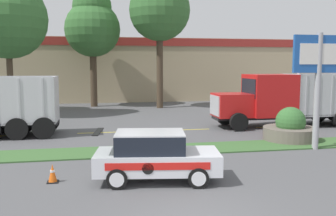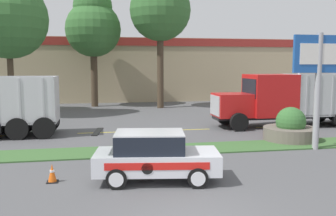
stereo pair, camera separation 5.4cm
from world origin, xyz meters
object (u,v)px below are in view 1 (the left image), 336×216
at_px(store_sign_post, 318,68).
at_px(stone_planter, 290,129).
at_px(rally_car, 155,156).
at_px(dump_truck_mid, 284,100).
at_px(traffic_cone, 53,173).

height_order(store_sign_post, stone_planter, store_sign_post).
bearing_deg(rally_car, stone_planter, 34.10).
distance_m(dump_truck_mid, store_sign_post, 6.81).
relative_size(dump_truck_mid, rally_car, 2.53).
xyz_separation_m(rally_car, store_sign_post, (7.99, 3.32, 2.87)).
relative_size(stone_planter, traffic_cone, 4.46).
xyz_separation_m(store_sign_post, stone_planter, (-0.17, 1.98, -3.12)).
relative_size(rally_car, stone_planter, 1.59).
relative_size(store_sign_post, traffic_cone, 8.65).
relative_size(rally_car, traffic_cone, 7.06).
relative_size(dump_truck_mid, traffic_cone, 17.85).
bearing_deg(traffic_cone, rally_car, -7.73).
distance_m(dump_truck_mid, rally_car, 13.64).
xyz_separation_m(store_sign_post, traffic_cone, (-11.35, -2.86, -3.42)).
bearing_deg(dump_truck_mid, traffic_cone, -144.99).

